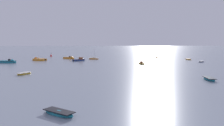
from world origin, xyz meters
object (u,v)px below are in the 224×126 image
at_px(rowboat_moored_1, 59,113).
at_px(rowboat_moored_4, 188,59).
at_px(motorboat_moored_5, 10,62).
at_px(channel_buoy, 51,55).
at_px(rowboat_moored_3, 201,62).
at_px(rowboat_moored_0, 209,79).
at_px(motorboat_moored_4, 70,58).
at_px(rowboat_moored_2, 24,74).
at_px(motorboat_moored_2, 157,58).
at_px(motorboat_moored_1, 38,60).
at_px(sailboat_moored_2, 142,63).
at_px(motorboat_moored_3, 80,60).
at_px(sailboat_moored_1, 94,59).

bearing_deg(rowboat_moored_1, rowboat_moored_4, 96.77).
distance_m(motorboat_moored_5, channel_buoy, 36.83).
bearing_deg(rowboat_moored_3, rowboat_moored_0, -147.25).
bearing_deg(motorboat_moored_4, rowboat_moored_3, 11.63).
height_order(rowboat_moored_0, rowboat_moored_3, rowboat_moored_0).
height_order(rowboat_moored_0, rowboat_moored_2, rowboat_moored_0).
distance_m(motorboat_moored_2, rowboat_moored_2, 65.91).
bearing_deg(motorboat_moored_1, motorboat_moored_4, -122.71).
xyz_separation_m(rowboat_moored_3, motorboat_moored_5, (-71.28, -0.64, 0.17)).
bearing_deg(rowboat_moored_4, motorboat_moored_4, -106.19).
height_order(motorboat_moored_2, rowboat_moored_1, motorboat_moored_2).
height_order(rowboat_moored_3, motorboat_moored_5, motorboat_moored_5).
height_order(motorboat_moored_5, channel_buoy, channel_buoy).
bearing_deg(sailboat_moored_2, motorboat_moored_2, 152.80).
height_order(motorboat_moored_4, sailboat_moored_2, sailboat_moored_2).
bearing_deg(rowboat_moored_4, motorboat_moored_5, -88.81).
bearing_deg(motorboat_moored_5, rowboat_moored_2, -47.81).
bearing_deg(motorboat_moored_2, channel_buoy, 76.25).
bearing_deg(rowboat_moored_1, sailboat_moored_2, 108.15).
xyz_separation_m(motorboat_moored_1, rowboat_moored_0, (48.34, -49.31, -0.10)).
height_order(motorboat_moored_2, motorboat_moored_5, motorboat_moored_5).
distance_m(motorboat_moored_3, motorboat_moored_4, 12.03).
distance_m(motorboat_moored_2, rowboat_moored_3, 23.01).
bearing_deg(motorboat_moored_1, motorboat_moored_3, -164.86).
height_order(rowboat_moored_1, motorboat_moored_3, motorboat_moored_3).
bearing_deg(sailboat_moored_1, channel_buoy, 160.67).
bearing_deg(rowboat_moored_0, rowboat_moored_3, -16.51).
bearing_deg(rowboat_moored_3, motorboat_moored_5, 145.17).
bearing_deg(motorboat_moored_4, motorboat_moored_2, 32.47).
height_order(sailboat_moored_1, rowboat_moored_4, sailboat_moored_1).
relative_size(sailboat_moored_1, rowboat_moored_1, 1.29).
bearing_deg(motorboat_moored_1, rowboat_moored_4, -156.46).
height_order(motorboat_moored_1, rowboat_moored_0, motorboat_moored_1).
xyz_separation_m(sailboat_moored_1, sailboat_moored_2, (17.56, -21.71, 0.04)).
bearing_deg(rowboat_moored_2, channel_buoy, -145.67).
distance_m(motorboat_moored_5, sailboat_moored_2, 47.73).
height_order(motorboat_moored_4, rowboat_moored_3, motorboat_moored_4).
relative_size(motorboat_moored_3, motorboat_moored_4, 0.94).
bearing_deg(sailboat_moored_2, sailboat_moored_1, -144.20).
bearing_deg(rowboat_moored_3, channel_buoy, 115.78).
height_order(sailboat_moored_1, channel_buoy, sailboat_moored_1).
bearing_deg(rowboat_moored_0, sailboat_moored_2, 19.03).
bearing_deg(motorboat_moored_2, rowboat_moored_4, -121.71).
distance_m(rowboat_moored_2, rowboat_moored_3, 63.60).
relative_size(rowboat_moored_2, channel_buoy, 1.86).
bearing_deg(rowboat_moored_2, motorboat_moored_5, -125.69).
distance_m(rowboat_moored_0, rowboat_moored_1, 33.48).
relative_size(rowboat_moored_4, channel_buoy, 1.74).
height_order(rowboat_moored_4, channel_buoy, channel_buoy).
relative_size(rowboat_moored_1, rowboat_moored_3, 1.20).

